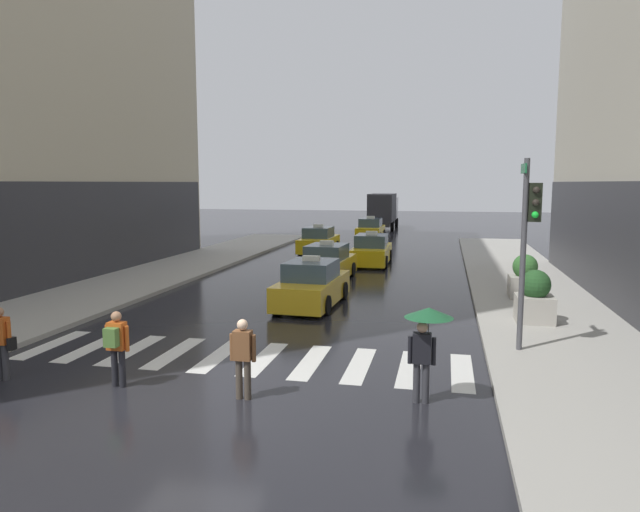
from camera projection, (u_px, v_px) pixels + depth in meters
name	position (u px, v px, depth m)	size (l,w,h in m)	color
ground_plane	(189.00, 401.00, 11.57)	(160.00, 160.00, 0.00)	black
curb_right	(639.00, 436.00, 9.82)	(4.50, 70.00, 0.15)	#9E9B93
crosswalk_markings	(241.00, 357.00, 14.48)	(11.30, 2.80, 0.01)	silver
traffic_light_pole	(529.00, 227.00, 14.22)	(0.44, 0.84, 4.80)	#47474C
taxi_lead	(312.00, 286.00, 20.49)	(2.07, 4.60, 1.80)	gold
taxi_second	(327.00, 264.00, 25.81)	(2.10, 4.62, 1.80)	gold
taxi_third	(372.00, 251.00, 30.81)	(1.97, 4.56, 1.80)	yellow
taxi_fourth	(319.00, 241.00, 35.94)	(1.97, 4.56, 1.80)	yellow
taxi_fifth	(371.00, 230.00, 44.75)	(1.93, 4.54, 1.80)	yellow
box_truck	(383.00, 210.00, 54.02)	(2.29, 7.54, 3.35)	#2D2D2D
pedestrian_with_umbrella	(426.00, 329.00, 11.28)	(0.96, 0.96, 1.94)	#333338
pedestrian_with_backpack	(116.00, 343.00, 12.25)	(0.55, 0.43, 1.65)	black
pedestrian_with_handbag	(1.00, 339.00, 12.70)	(0.60, 0.24, 1.65)	#333338
pedestrian_plain_coat	(243.00, 354.00, 11.57)	(0.55, 0.24, 1.65)	#473D33
planter_near_corner	(535.00, 298.00, 17.47)	(1.10, 1.10, 1.60)	#A8A399
planter_mid_block	(525.00, 278.00, 21.21)	(1.10, 1.10, 1.60)	#A8A399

